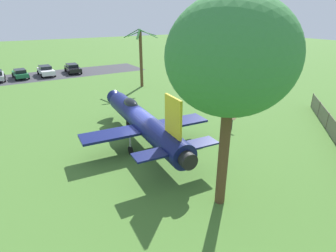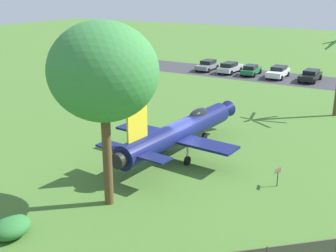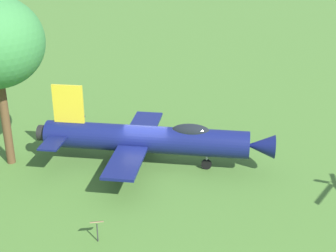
# 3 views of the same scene
# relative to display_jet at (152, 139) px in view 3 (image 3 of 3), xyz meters

# --- Properties ---
(ground_plane) EXTENTS (200.00, 200.00, 0.00)m
(ground_plane) POSITION_rel_display_jet_xyz_m (0.03, 0.37, -1.71)
(ground_plane) COLOR #47722D
(display_jet) EXTENTS (9.27, 13.82, 4.73)m
(display_jet) POSITION_rel_display_jet_xyz_m (0.00, 0.00, 0.00)
(display_jet) COLOR #111951
(display_jet) RESTS_ON ground_plane
(info_plaque) EXTENTS (0.52, 0.67, 1.14)m
(info_plaque) POSITION_rel_display_jet_xyz_m (-7.43, 1.73, -0.86)
(info_plaque) COLOR #333333
(info_plaque) RESTS_ON ground_plane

